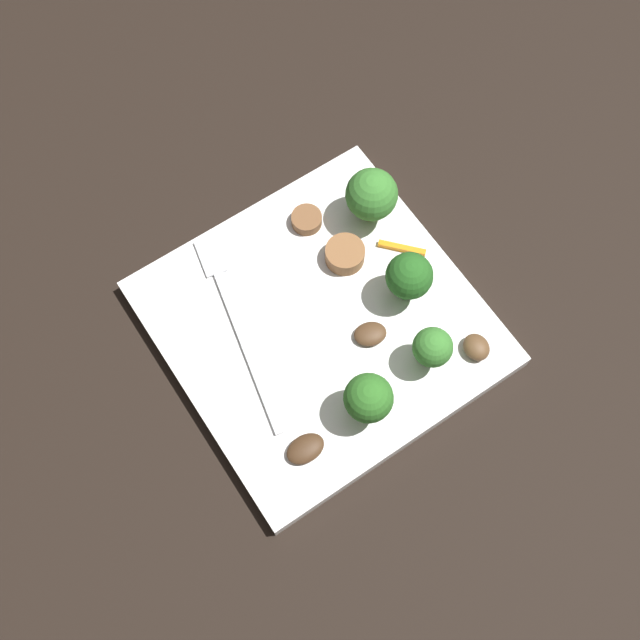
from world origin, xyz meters
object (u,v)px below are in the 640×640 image
at_px(plate, 320,324).
at_px(broccoli_floret_0, 432,348).
at_px(sausage_slice_0, 345,254).
at_px(mushroom_1, 305,449).
at_px(broccoli_floret_2, 409,276).
at_px(fork, 234,317).
at_px(mushroom_2, 476,347).
at_px(broccoli_floret_3, 368,398).
at_px(pepper_strip_0, 402,248).
at_px(sausage_slice_1, 307,220).
at_px(broccoli_floret_1, 372,195).
at_px(mushroom_0, 370,334).

relative_size(plate, broccoli_floret_0, 5.16).
xyz_separation_m(sausage_slice_0, mushroom_1, (-0.12, 0.12, -0.00)).
distance_m(broccoli_floret_2, sausage_slice_0, 0.06).
xyz_separation_m(fork, mushroom_2, (-0.13, -0.14, 0.00)).
bearing_deg(broccoli_floret_2, broccoli_floret_0, 161.14).
bearing_deg(plate, broccoli_floret_3, 171.18).
relative_size(sausage_slice_0, pepper_strip_0, 0.82).
xyz_separation_m(broccoli_floret_2, broccoli_floret_3, (-0.06, 0.08, 0.00)).
xyz_separation_m(fork, broccoli_floret_2, (-0.06, -0.13, 0.03)).
distance_m(fork, sausage_slice_1, 0.10).
relative_size(fork, broccoli_floret_1, 3.12).
relative_size(plate, mushroom_2, 10.40).
distance_m(sausage_slice_1, mushroom_1, 0.20).
height_order(plate, broccoli_floret_1, broccoli_floret_1).
xyz_separation_m(broccoli_floret_0, mushroom_1, (-0.01, 0.12, -0.03)).
xyz_separation_m(broccoli_floret_0, pepper_strip_0, (0.09, -0.04, -0.03)).
distance_m(plate, pepper_strip_0, 0.09).
height_order(fork, broccoli_floret_3, broccoli_floret_3).
distance_m(mushroom_1, mushroom_2, 0.16).
height_order(broccoli_floret_0, mushroom_1, broccoli_floret_0).
xyz_separation_m(mushroom_0, mushroom_1, (-0.05, 0.09, 0.00)).
distance_m(mushroom_2, pepper_strip_0, 0.11).
bearing_deg(plate, fork, 54.29).
bearing_deg(mushroom_0, fork, 47.81).
bearing_deg(mushroom_2, broccoli_floret_0, 69.73).
xyz_separation_m(broccoli_floret_3, sausage_slice_0, (0.12, -0.06, -0.03)).
relative_size(broccoli_floret_3, mushroom_1, 1.76).
bearing_deg(broccoli_floret_1, broccoli_floret_2, 167.00).
relative_size(plate, broccoli_floret_3, 4.48).
height_order(mushroom_0, mushroom_1, same).
bearing_deg(mushroom_1, mushroom_2, -92.83).
height_order(sausage_slice_0, sausage_slice_1, sausage_slice_0).
bearing_deg(fork, pepper_strip_0, -87.74).
relative_size(broccoli_floret_2, pepper_strip_0, 1.33).
distance_m(broccoli_floret_3, sausage_slice_1, 0.17).
bearing_deg(plate, pepper_strip_0, -80.81).
bearing_deg(broccoli_floret_1, sausage_slice_0, 118.17).
distance_m(broccoli_floret_2, mushroom_2, 0.08).
relative_size(broccoli_floret_1, broccoli_floret_2, 1.07).
bearing_deg(fork, broccoli_floret_3, -148.48).
xyz_separation_m(broccoli_floret_1, mushroom_0, (-0.09, 0.06, -0.03)).
relative_size(sausage_slice_1, mushroom_1, 0.85).
distance_m(broccoli_floret_0, broccoli_floret_2, 0.06).
bearing_deg(broccoli_floret_3, broccoli_floret_1, -36.00).
bearing_deg(fork, broccoli_floret_1, -71.89).
xyz_separation_m(fork, broccoli_floret_1, (0.02, -0.14, 0.03)).
relative_size(fork, broccoli_floret_3, 3.32).
bearing_deg(broccoli_floret_3, mushroom_2, -94.08).
bearing_deg(broccoli_floret_1, plate, 122.48).
xyz_separation_m(broccoli_floret_1, sausage_slice_1, (0.02, 0.05, -0.03)).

